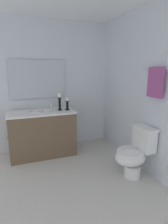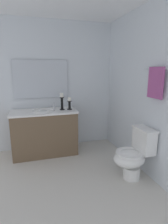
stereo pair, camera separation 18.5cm
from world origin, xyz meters
name	(u,v)px [view 2 (the right image)]	position (x,y,z in m)	size (l,w,h in m)	color
floor	(63,181)	(0.00, 0.00, -0.01)	(2.62, 2.55, 0.02)	beige
wall_back	(146,92)	(0.00, 1.27, 1.23)	(2.62, 0.04, 2.45)	silver
wall_left	(49,86)	(-1.31, 0.00, 1.23)	(0.04, 2.55, 2.45)	silver
vanity_cabinet	(45,132)	(-0.99, -0.15, 0.41)	(0.58, 1.18, 0.82)	brown
sink_basin	(44,113)	(-0.99, -0.15, 0.78)	(0.40, 0.40, 0.24)	white
mirror	(41,79)	(-1.27, -0.15, 1.37)	(0.02, 1.01, 0.70)	silver
candle_holder_tall	(69,103)	(-0.95, 0.32, 0.94)	(0.09, 0.09, 0.23)	black
candle_holder_short	(62,101)	(-0.98, 0.18, 0.98)	(0.09, 0.09, 0.31)	black
toilet	(134,155)	(0.22, 0.99, 0.37)	(0.39, 0.54, 0.75)	white
towel_bar	(158,68)	(0.30, 1.21, 1.56)	(0.02, 0.02, 0.56)	silver
towel_near_vanity	(156,83)	(0.30, 1.20, 1.38)	(0.28, 0.03, 0.40)	#A54C8C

